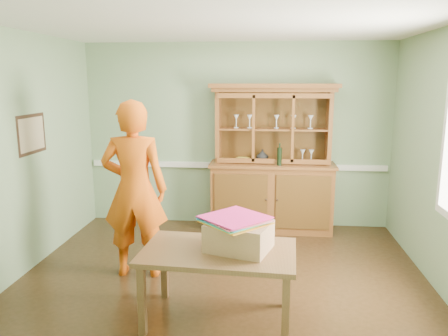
# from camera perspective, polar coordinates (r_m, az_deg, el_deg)

# --- Properties ---
(floor) EXTENTS (4.50, 4.50, 0.00)m
(floor) POSITION_cam_1_polar(r_m,az_deg,el_deg) (4.96, -0.21, -14.42)
(floor) COLOR #3F2714
(floor) RESTS_ON ground
(ceiling) EXTENTS (4.50, 4.50, 0.00)m
(ceiling) POSITION_cam_1_polar(r_m,az_deg,el_deg) (4.49, -0.23, 18.31)
(ceiling) COLOR white
(ceiling) RESTS_ON wall_back
(wall_back) EXTENTS (4.50, 0.00, 4.50)m
(wall_back) POSITION_cam_1_polar(r_m,az_deg,el_deg) (6.50, 1.62, 4.26)
(wall_back) COLOR gray
(wall_back) RESTS_ON floor
(wall_left) EXTENTS (0.00, 4.00, 4.00)m
(wall_left) POSITION_cam_1_polar(r_m,az_deg,el_deg) (5.27, -25.38, 1.46)
(wall_left) COLOR gray
(wall_left) RESTS_ON floor
(wall_right) EXTENTS (0.00, 4.00, 4.00)m
(wall_right) POSITION_cam_1_polar(r_m,az_deg,el_deg) (4.85, 27.25, 0.52)
(wall_right) COLOR gray
(wall_right) RESTS_ON floor
(wall_front) EXTENTS (4.50, 0.00, 4.50)m
(wall_front) POSITION_cam_1_polar(r_m,az_deg,el_deg) (2.61, -4.83, -6.72)
(wall_front) COLOR gray
(wall_front) RESTS_ON floor
(chair_rail) EXTENTS (4.41, 0.05, 0.08)m
(chair_rail) POSITION_cam_1_polar(r_m,az_deg,el_deg) (6.55, 1.59, 0.33)
(chair_rail) COLOR white
(chair_rail) RESTS_ON wall_back
(framed_map) EXTENTS (0.03, 0.60, 0.46)m
(framed_map) POSITION_cam_1_polar(r_m,az_deg,el_deg) (5.48, -23.77, 4.06)
(framed_map) COLOR #321E14
(framed_map) RESTS_ON wall_left
(china_hutch) EXTENTS (1.80, 0.59, 2.11)m
(china_hutch) POSITION_cam_1_polar(r_m,az_deg,el_deg) (6.36, 6.26, -1.53)
(china_hutch) COLOR brown
(china_hutch) RESTS_ON floor
(dining_table) EXTENTS (1.40, 0.89, 0.68)m
(dining_table) POSITION_cam_1_polar(r_m,az_deg,el_deg) (3.98, -0.71, -11.70)
(dining_table) COLOR brown
(dining_table) RESTS_ON floor
(cardboard_box) EXTENTS (0.63, 0.56, 0.25)m
(cardboard_box) POSITION_cam_1_polar(r_m,az_deg,el_deg) (3.91, 1.96, -8.88)
(cardboard_box) COLOR #A37554
(cardboard_box) RESTS_ON dining_table
(kite_stack) EXTENTS (0.69, 0.69, 0.05)m
(kite_stack) POSITION_cam_1_polar(r_m,az_deg,el_deg) (3.89, 1.59, -6.66)
(kite_stack) COLOR orange
(kite_stack) RESTS_ON cardboard_box
(person) EXTENTS (0.75, 0.53, 1.97)m
(person) POSITION_cam_1_polar(r_m,az_deg,el_deg) (4.88, -11.60, -2.78)
(person) COLOR #E1580E
(person) RESTS_ON floor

